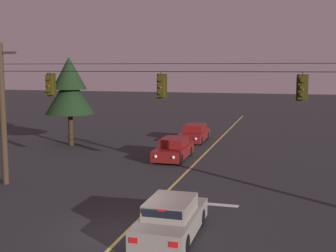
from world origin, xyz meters
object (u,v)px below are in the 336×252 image
object	(u,v)px
traffic_light_centre	(302,88)
car_waiting_near_lane	(171,219)
traffic_light_leftmost	(50,85)
car_oncoming_trailing	(194,133)
traffic_light_left_inner	(161,86)
tree_verge_near	(70,88)
car_oncoming_lead	(174,149)

from	to	relation	value
traffic_light_centre	car_waiting_near_lane	bearing A→B (deg)	-133.14
traffic_light_leftmost	car_oncoming_trailing	distance (m)	16.67
traffic_light_leftmost	traffic_light_left_inner	bearing A→B (deg)	0.00
car_waiting_near_lane	car_oncoming_trailing	bearing A→B (deg)	99.72
traffic_light_left_inner	traffic_light_leftmost	bearing A→B (deg)	180.00
traffic_light_leftmost	car_waiting_near_lane	bearing A→B (deg)	-32.45
traffic_light_left_inner	traffic_light_centre	bearing A→B (deg)	0.00
traffic_light_leftmost	car_oncoming_trailing	xyz separation A→B (m)	(3.87, 15.59, -4.46)
tree_verge_near	traffic_light_left_inner	bearing A→B (deg)	-47.08
traffic_light_left_inner	car_waiting_near_lane	size ratio (longest dim) A/B	0.28
traffic_light_leftmost	car_oncoming_trailing	world-z (taller)	traffic_light_leftmost
traffic_light_left_inner	car_oncoming_lead	world-z (taller)	traffic_light_left_inner
traffic_light_leftmost	traffic_light_left_inner	world-z (taller)	same
tree_verge_near	traffic_light_centre	bearing A→B (deg)	-34.24
traffic_light_left_inner	traffic_light_centre	size ratio (longest dim) A/B	1.00
car_oncoming_lead	tree_verge_near	xyz separation A→B (m)	(-8.92, 2.96, 3.72)
car_oncoming_lead	traffic_light_leftmost	bearing A→B (deg)	-115.66
traffic_light_left_inner	tree_verge_near	bearing A→B (deg)	132.92
traffic_light_left_inner	car_oncoming_lead	distance (m)	9.60
car_waiting_near_lane	tree_verge_near	size ratio (longest dim) A/B	0.64
traffic_light_leftmost	car_oncoming_lead	world-z (taller)	traffic_light_leftmost
traffic_light_leftmost	car_waiting_near_lane	distance (m)	9.77
traffic_light_centre	car_oncoming_trailing	size ratio (longest dim) A/B	0.28
traffic_light_centre	car_waiting_near_lane	world-z (taller)	traffic_light_centre
car_waiting_near_lane	car_oncoming_lead	distance (m)	13.43
traffic_light_centre	car_oncoming_trailing	world-z (taller)	traffic_light_centre
traffic_light_left_inner	car_oncoming_lead	bearing A→B (deg)	100.80
traffic_light_leftmost	traffic_light_left_inner	distance (m)	5.60
traffic_light_leftmost	tree_verge_near	distance (m)	12.35
car_oncoming_lead	car_oncoming_trailing	size ratio (longest dim) A/B	1.00
car_oncoming_trailing	tree_verge_near	xyz separation A→B (m)	(-8.78, -4.28, 3.72)
traffic_light_leftmost	car_oncoming_lead	distance (m)	10.28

